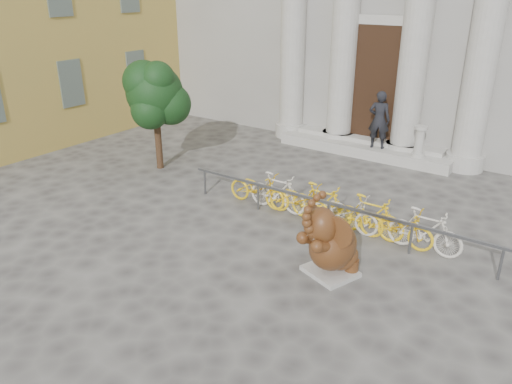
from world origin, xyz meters
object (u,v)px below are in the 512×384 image
Objects in this scene: bike_rack at (332,207)px; tree at (155,94)px; elephant_statue at (331,244)px; pedestrian at (379,120)px.

tree reaches higher than bike_rack.
pedestrian is (-2.06, 7.39, 0.62)m from elephant_statue.
pedestrian is (5.22, 4.86, -1.04)m from tree.
tree is (-6.31, 0.54, 1.85)m from bike_rack.
tree is (-7.27, 2.53, 1.67)m from elephant_statue.
elephant_statue is 7.88m from tree.
elephant_statue is 2.22m from bike_rack.
elephant_statue reaches higher than bike_rack.
tree is 7.21m from pedestrian.
bike_rack is at bearing -4.91° from tree.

